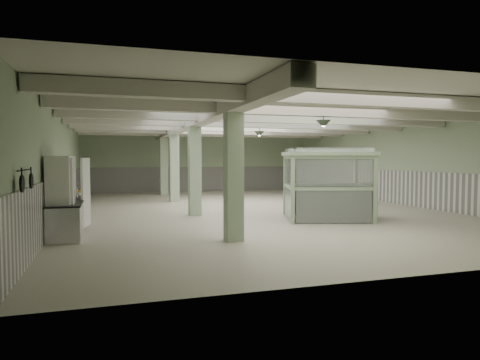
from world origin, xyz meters
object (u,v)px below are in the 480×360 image
object	(u,v)px
prep_counter	(71,213)
guard_booth	(327,172)
filing_cabinet	(369,200)
walkin_cooler	(63,198)

from	to	relation	value
prep_counter	guard_booth	xyz separation A→B (m)	(8.11, -0.41, 1.12)
guard_booth	filing_cabinet	bearing A→B (deg)	17.10
prep_counter	walkin_cooler	size ratio (longest dim) A/B	2.15
walkin_cooler	filing_cabinet	world-z (taller)	walkin_cooler
guard_booth	prep_counter	bearing A→B (deg)	-166.08
walkin_cooler	prep_counter	bearing A→B (deg)	85.71
prep_counter	walkin_cooler	bearing A→B (deg)	-94.29
prep_counter	walkin_cooler	world-z (taller)	walkin_cooler
walkin_cooler	filing_cabinet	distance (m)	9.87
walkin_cooler	guard_booth	xyz separation A→B (m)	(8.19, 0.71, 0.56)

